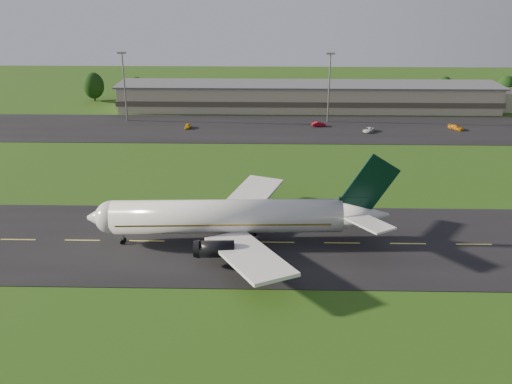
{
  "coord_description": "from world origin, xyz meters",
  "views": [
    {
      "loc": [
        -12.52,
        -86.05,
        43.49
      ],
      "look_at": [
        -14.68,
        8.0,
        6.0
      ],
      "focal_mm": 40.0,
      "sensor_mm": 36.0,
      "label": 1
    }
  ],
  "objects_px": {
    "light_mast_centre": "(329,79)",
    "service_vehicle_c": "(369,130)",
    "airliner": "(232,217)",
    "service_vehicle_a": "(188,126)",
    "terminal": "(328,97)",
    "light_mast_west": "(124,78)",
    "service_vehicle_b": "(319,124)",
    "service_vehicle_d": "(456,127)"
  },
  "relations": [
    {
      "from": "service_vehicle_c",
      "to": "service_vehicle_b",
      "type": "bearing_deg",
      "value": -167.67
    },
    {
      "from": "terminal",
      "to": "light_mast_west",
      "type": "distance_m",
      "value": 64.1
    },
    {
      "from": "terminal",
      "to": "service_vehicle_c",
      "type": "bearing_deg",
      "value": -71.48
    },
    {
      "from": "light_mast_centre",
      "to": "service_vehicle_c",
      "type": "xyz_separation_m",
      "value": [
        10.48,
        -10.9,
        -12.04
      ]
    },
    {
      "from": "light_mast_centre",
      "to": "service_vehicle_d",
      "type": "height_order",
      "value": "light_mast_centre"
    },
    {
      "from": "airliner",
      "to": "terminal",
      "type": "relative_size",
      "value": 0.35
    },
    {
      "from": "light_mast_centre",
      "to": "service_vehicle_c",
      "type": "height_order",
      "value": "light_mast_centre"
    },
    {
      "from": "airliner",
      "to": "service_vehicle_c",
      "type": "height_order",
      "value": "airliner"
    },
    {
      "from": "service_vehicle_d",
      "to": "light_mast_centre",
      "type": "bearing_deg",
      "value": 123.38
    },
    {
      "from": "airliner",
      "to": "light_mast_centre",
      "type": "relative_size",
      "value": 2.52
    },
    {
      "from": "airliner",
      "to": "service_vehicle_b",
      "type": "relative_size",
      "value": 12.78
    },
    {
      "from": "service_vehicle_a",
      "to": "service_vehicle_c",
      "type": "height_order",
      "value": "service_vehicle_a"
    },
    {
      "from": "light_mast_centre",
      "to": "service_vehicle_b",
      "type": "bearing_deg",
      "value": -119.12
    },
    {
      "from": "terminal",
      "to": "light_mast_west",
      "type": "height_order",
      "value": "light_mast_west"
    },
    {
      "from": "service_vehicle_d",
      "to": "airliner",
      "type": "bearing_deg",
      "value": -173.32
    },
    {
      "from": "service_vehicle_a",
      "to": "service_vehicle_d",
      "type": "bearing_deg",
      "value": -3.15
    },
    {
      "from": "service_vehicle_c",
      "to": "service_vehicle_a",
      "type": "bearing_deg",
      "value": -148.7
    },
    {
      "from": "service_vehicle_c",
      "to": "service_vehicle_d",
      "type": "relative_size",
      "value": 0.97
    },
    {
      "from": "light_mast_west",
      "to": "service_vehicle_d",
      "type": "relative_size",
      "value": 4.59
    },
    {
      "from": "terminal",
      "to": "service_vehicle_a",
      "type": "relative_size",
      "value": 40.3
    },
    {
      "from": "light_mast_centre",
      "to": "service_vehicle_d",
      "type": "distance_m",
      "value": 38.45
    },
    {
      "from": "service_vehicle_a",
      "to": "service_vehicle_d",
      "type": "height_order",
      "value": "service_vehicle_d"
    },
    {
      "from": "airliner",
      "to": "service_vehicle_c",
      "type": "bearing_deg",
      "value": 61.28
    },
    {
      "from": "airliner",
      "to": "service_vehicle_a",
      "type": "xyz_separation_m",
      "value": [
        -17.28,
        71.76,
        -3.95
      ]
    },
    {
      "from": "service_vehicle_b",
      "to": "service_vehicle_c",
      "type": "height_order",
      "value": "service_vehicle_b"
    },
    {
      "from": "light_mast_west",
      "to": "terminal",
      "type": "bearing_deg",
      "value": 14.76
    },
    {
      "from": "light_mast_west",
      "to": "service_vehicle_c",
      "type": "height_order",
      "value": "light_mast_west"
    },
    {
      "from": "airliner",
      "to": "terminal",
      "type": "xyz_separation_m",
      "value": [
        24.86,
        96.14,
        -0.67
      ]
    },
    {
      "from": "airliner",
      "to": "service_vehicle_c",
      "type": "distance_m",
      "value": 77.05
    },
    {
      "from": "airliner",
      "to": "service_vehicle_a",
      "type": "height_order",
      "value": "airliner"
    },
    {
      "from": "airliner",
      "to": "service_vehicle_d",
      "type": "height_order",
      "value": "airliner"
    },
    {
      "from": "service_vehicle_d",
      "to": "terminal",
      "type": "bearing_deg",
      "value": 100.81
    },
    {
      "from": "service_vehicle_b",
      "to": "service_vehicle_c",
      "type": "relative_size",
      "value": 0.93
    },
    {
      "from": "airliner",
      "to": "service_vehicle_b",
      "type": "height_order",
      "value": "airliner"
    },
    {
      "from": "light_mast_west",
      "to": "service_vehicle_c",
      "type": "relative_size",
      "value": 4.73
    },
    {
      "from": "service_vehicle_b",
      "to": "light_mast_west",
      "type": "bearing_deg",
      "value": 75.76
    },
    {
      "from": "service_vehicle_b",
      "to": "service_vehicle_c",
      "type": "xyz_separation_m",
      "value": [
        13.51,
        -5.45,
        -0.06
      ]
    },
    {
      "from": "terminal",
      "to": "service_vehicle_d",
      "type": "relative_size",
      "value": 32.73
    },
    {
      "from": "service_vehicle_a",
      "to": "terminal",
      "type": "bearing_deg",
      "value": 26.79
    },
    {
      "from": "light_mast_centre",
      "to": "service_vehicle_b",
      "type": "distance_m",
      "value": 13.5
    },
    {
      "from": "light_mast_west",
      "to": "service_vehicle_a",
      "type": "distance_m",
      "value": 24.14
    },
    {
      "from": "airliner",
      "to": "terminal",
      "type": "distance_m",
      "value": 99.31
    }
  ]
}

